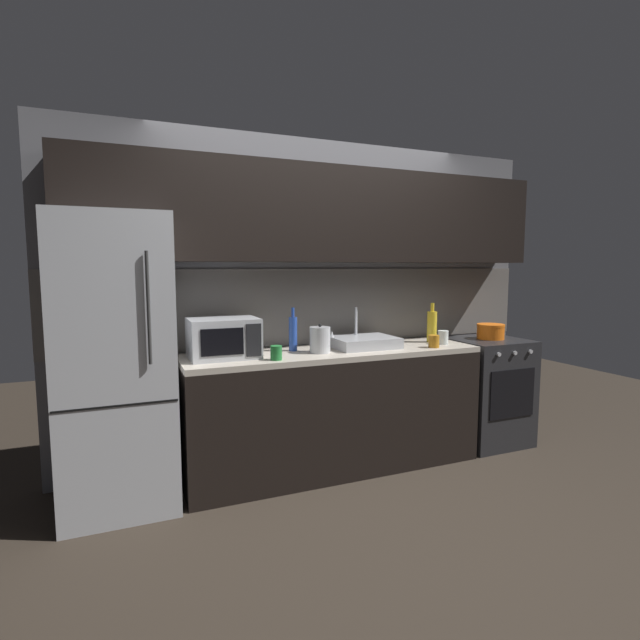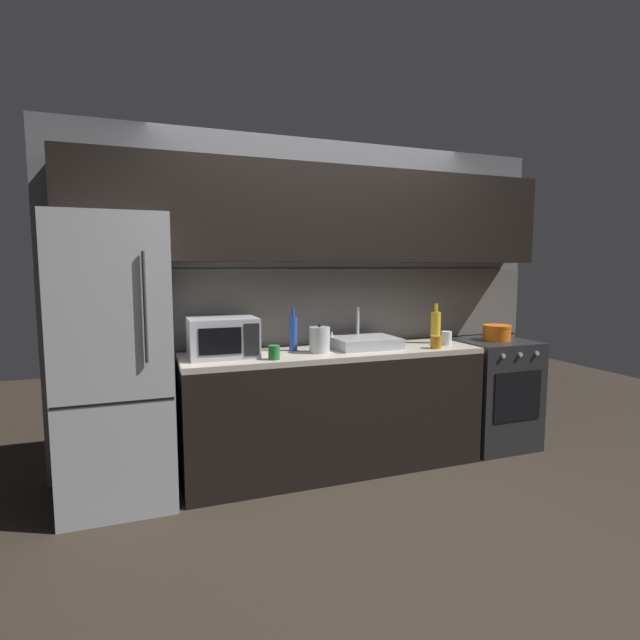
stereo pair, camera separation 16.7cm
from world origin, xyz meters
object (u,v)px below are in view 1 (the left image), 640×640
Objects in this scene: microwave at (223,338)px; kettle at (320,340)px; wine_bottle_yellow at (432,326)px; mug_green at (276,353)px; oven_range at (486,390)px; mug_clear at (443,337)px; refrigerator at (116,363)px; mug_amber at (434,341)px; cooking_pot at (491,331)px; wine_bottle_blue at (293,333)px.

kettle is (0.68, -0.07, -0.04)m from microwave.
mug_green is (-1.41, -0.25, -0.08)m from wine_bottle_yellow.
mug_clear is (-0.52, -0.07, 0.50)m from oven_range.
kettle is 0.41m from mug_green.
microwave is (0.68, 0.02, 0.12)m from refrigerator.
mug_amber is at bearing -122.16° from wine_bottle_yellow.
mug_amber is at bearing -165.48° from cooking_pot.
mug_clear is at bearing -1.75° from refrigerator.
kettle is (1.36, -0.05, 0.08)m from refrigerator.
cooking_pot is (2.29, -0.02, -0.07)m from microwave.
wine_bottle_yellow is (1.72, 0.03, -0.00)m from microwave.
mug_clear is (1.74, -0.09, -0.08)m from microwave.
kettle is at bearing -174.50° from wine_bottle_yellow.
microwave is at bearing -172.12° from wine_bottle_blue.
mug_clear is (1.43, 0.13, 0.01)m from mug_green.
mug_clear reaches higher than oven_range.
mug_green is at bearing -127.35° from wine_bottle_blue.
cooking_pot is (1.98, 0.20, 0.02)m from mug_green.
wine_bottle_blue is at bearing 52.65° from mug_green.
mug_amber is (1.57, -0.20, -0.09)m from microwave.
mug_clear is (1.06, -0.02, -0.04)m from kettle.
wine_bottle_blue is 2.95× the size of mug_clear.
microwave is 1.74m from mug_clear.
wine_bottle_blue is 0.99× the size of wine_bottle_yellow.
refrigerator reaches higher than wine_bottle_blue.
kettle is 0.91× the size of cooking_pot.
wine_bottle_yellow reaches higher than mug_amber.
kettle is 0.65× the size of wine_bottle_yellow.
microwave reaches higher than oven_range.
refrigerator is 5.73× the size of wine_bottle_blue.
refrigerator is 8.73× the size of kettle.
mug_green is at bearing -158.87° from kettle.
mug_clear reaches higher than mug_amber.
microwave reaches higher than mug_amber.
mug_amber is at bearing -7.42° from microwave.
microwave is 0.38m from mug_green.
wine_bottle_blue reaches higher than mug_green.
mug_amber is (-0.17, -0.11, -0.01)m from mug_clear.
mug_amber is (1.04, -0.28, -0.08)m from wine_bottle_blue.
kettle is 1.94× the size of mug_clear.
mug_clear is at bearing -1.10° from kettle.
mug_green is 1.99m from cooking_pot.
microwave is 4.81× the size of mug_green.
wine_bottle_yellow is (-0.55, 0.05, 0.58)m from oven_range.
refrigerator is at bearing 178.25° from mug_clear.
oven_range is 2.79× the size of wine_bottle_yellow.
mug_amber is at bearing -165.06° from oven_range.
wine_bottle_blue is at bearing 176.96° from oven_range.
oven_range is at bearing 1.89° from kettle.
mug_clear is (0.02, -0.12, -0.08)m from wine_bottle_yellow.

